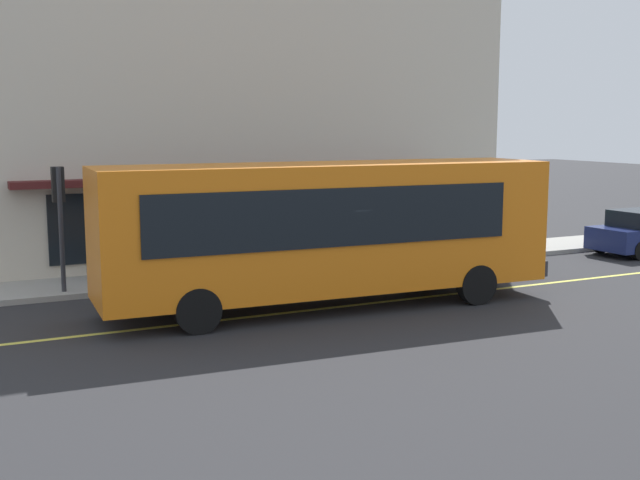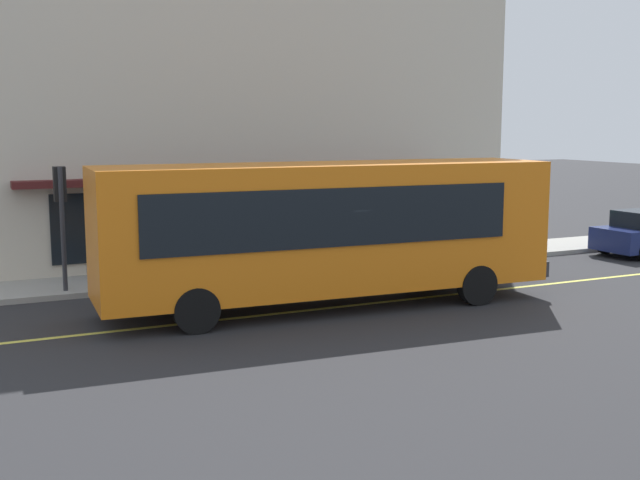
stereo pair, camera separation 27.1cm
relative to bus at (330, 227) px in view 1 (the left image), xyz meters
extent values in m
plane|color=#28282B|center=(1.24, -0.08, -1.99)|extent=(120.00, 120.00, 0.00)
cube|color=#9E9B93|center=(1.24, 4.76, -1.91)|extent=(80.00, 2.42, 0.15)
cube|color=#D8D14C|center=(1.24, -0.08, -1.98)|extent=(36.00, 0.16, 0.01)
cube|color=beige|center=(0.00, 10.13, 4.43)|extent=(19.27, 8.33, 12.83)
cube|color=#4C1919|center=(0.00, 5.72, 0.81)|extent=(13.49, 0.70, 0.20)
cube|color=black|center=(0.00, 5.94, -0.49)|extent=(11.56, 0.08, 2.00)
cube|color=orange|center=(-0.04, 0.00, 0.01)|extent=(11.11, 3.02, 3.00)
cube|color=black|center=(5.41, -0.26, 0.37)|extent=(0.22, 2.10, 1.80)
cube|color=black|center=(-0.28, 1.28, 0.37)|extent=(8.79, 0.48, 1.32)
cube|color=black|center=(-0.40, -1.25, 0.37)|extent=(8.79, 0.48, 1.32)
cube|color=#0CF259|center=(5.48, -0.26, 1.26)|extent=(0.17, 1.90, 0.36)
cube|color=#2D2D33|center=(5.51, -0.26, -1.24)|extent=(0.27, 2.40, 0.40)
cylinder|color=black|center=(3.53, 0.96, -1.49)|extent=(1.01, 0.35, 1.00)
cylinder|color=black|center=(3.43, -1.29, -1.49)|extent=(1.01, 0.35, 1.00)
cylinder|color=black|center=(-3.50, 1.30, -1.49)|extent=(1.01, 0.35, 1.00)
cylinder|color=black|center=(-3.61, -0.96, -1.49)|extent=(1.01, 0.35, 1.00)
cylinder|color=#2D2D33|center=(-5.67, 4.00, -0.24)|extent=(0.12, 0.12, 3.20)
cube|color=black|center=(-5.67, 4.20, 0.91)|extent=(0.30, 0.30, 0.90)
sphere|color=red|center=(-5.67, 4.37, 1.18)|extent=(0.18, 0.18, 0.18)
sphere|color=orange|center=(-5.67, 4.37, 0.91)|extent=(0.18, 0.18, 0.18)
sphere|color=green|center=(-5.67, 4.37, 0.64)|extent=(0.18, 0.18, 0.18)
cylinder|color=black|center=(12.07, 3.20, -1.67)|extent=(0.65, 0.24, 0.64)
cylinder|color=black|center=(12.13, 1.56, -1.67)|extent=(0.65, 0.24, 0.64)
cylinder|color=black|center=(9.44, 5.22, -1.41)|extent=(0.18, 0.18, 0.84)
cylinder|color=#26723F|center=(9.44, 5.22, -0.66)|extent=(0.34, 0.34, 0.67)
sphere|color=tan|center=(9.44, 5.22, -0.21)|extent=(0.24, 0.24, 0.24)
camera|label=1|loc=(-8.36, -16.78, 2.46)|focal=44.19mm
camera|label=2|loc=(-8.12, -16.90, 2.46)|focal=44.19mm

